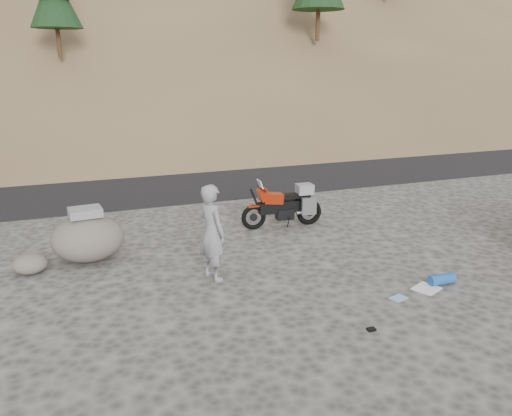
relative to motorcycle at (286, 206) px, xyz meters
The scene contains 10 objects.
ground 2.90m from the motorcycle, 111.11° to the right, with size 140.00×140.00×0.00m, color #3C3B38.
road 6.45m from the motorcycle, 99.18° to the left, with size 120.00×7.00×0.05m, color black.
motorcycle is the anchor object (origin of this frame).
man 3.59m from the motorcycle, 136.68° to the right, with size 0.68×0.45×1.86m, color gray.
boulder 4.82m from the motorcycle, behind, with size 1.59×1.39×1.14m.
small_rock 5.98m from the motorcycle, behind, with size 0.83×0.79×0.40m.
gear_white_cloth 4.40m from the motorcycle, 77.14° to the right, with size 0.46×0.41×0.02m, color white.
gear_blue_mat 4.43m from the motorcycle, 72.04° to the right, with size 0.20×0.20×0.51m, color #1B54A5.
gear_glove_a 5.27m from the motorcycle, 98.79° to the right, with size 0.13×0.09×0.04m, color black.
gear_blue_cloth 4.45m from the motorcycle, 86.68° to the right, with size 0.29×0.22×0.01m, color #88A7D2.
Camera 1 is at (-3.84, -8.38, 3.99)m, focal length 35.00 mm.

